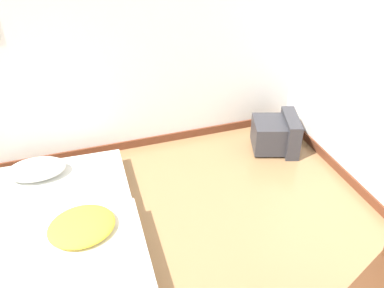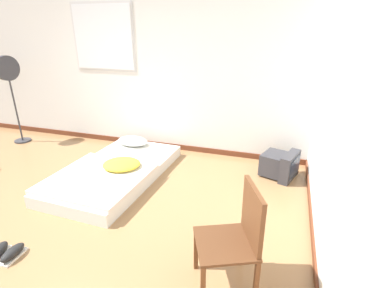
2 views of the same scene
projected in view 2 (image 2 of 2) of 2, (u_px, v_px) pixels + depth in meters
ground_plane at (46, 224)px, 3.29m from camera, size 20.00×20.00×0.00m
wall_back at (140, 72)px, 5.01m from camera, size 7.98×0.08×2.60m
wall_right at (351, 144)px, 2.02m from camera, size 0.08×7.30×2.60m
mattress_bed at (115, 171)px, 4.24m from camera, size 1.23×2.13×0.31m
crt_tv at (280, 165)px, 4.27m from camera, size 0.56×0.55×0.38m
wooden_chair at (239, 232)px, 2.35m from camera, size 0.61×0.61×0.91m
sneaker_pair at (5, 252)px, 2.80m from camera, size 0.30×0.30×0.10m
standing_fan at (9, 78)px, 5.20m from camera, size 0.29×0.43×1.56m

